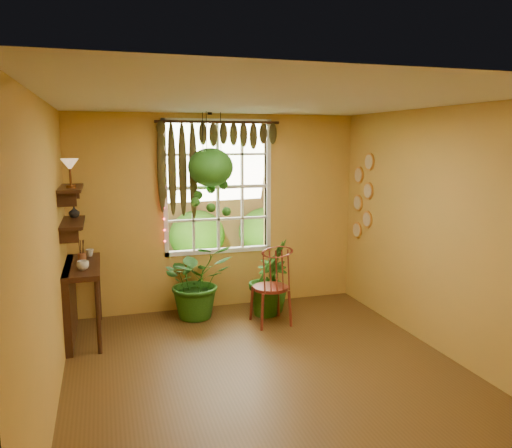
{
  "coord_description": "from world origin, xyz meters",
  "views": [
    {
      "loc": [
        -1.52,
        -4.46,
        2.34
      ],
      "look_at": [
        0.21,
        1.15,
        1.35
      ],
      "focal_mm": 35.0,
      "sensor_mm": 36.0,
      "label": 1
    }
  ],
  "objects_px": {
    "counter_ledge": "(74,293)",
    "potted_plant_mid": "(269,277)",
    "hanging_basket": "(211,173)",
    "potted_plant_left": "(197,280)",
    "windsor_chair": "(272,298)"
  },
  "relations": [
    {
      "from": "counter_ledge",
      "to": "potted_plant_mid",
      "type": "bearing_deg",
      "value": 2.35
    },
    {
      "from": "counter_ledge",
      "to": "hanging_basket",
      "type": "xyz_separation_m",
      "value": [
        1.75,
        0.38,
        1.36
      ]
    },
    {
      "from": "potted_plant_left",
      "to": "hanging_basket",
      "type": "relative_size",
      "value": 0.74
    },
    {
      "from": "potted_plant_mid",
      "to": "potted_plant_left",
      "type": "bearing_deg",
      "value": 169.14
    },
    {
      "from": "potted_plant_left",
      "to": "potted_plant_mid",
      "type": "relative_size",
      "value": 0.98
    },
    {
      "from": "counter_ledge",
      "to": "potted_plant_mid",
      "type": "xyz_separation_m",
      "value": [
        2.47,
        0.1,
        -0.03
      ]
    },
    {
      "from": "counter_ledge",
      "to": "windsor_chair",
      "type": "height_order",
      "value": "windsor_chair"
    },
    {
      "from": "windsor_chair",
      "to": "potted_plant_left",
      "type": "height_order",
      "value": "windsor_chair"
    },
    {
      "from": "windsor_chair",
      "to": "potted_plant_left",
      "type": "bearing_deg",
      "value": 144.28
    },
    {
      "from": "counter_ledge",
      "to": "hanging_basket",
      "type": "distance_m",
      "value": 2.25
    },
    {
      "from": "potted_plant_left",
      "to": "potted_plant_mid",
      "type": "bearing_deg",
      "value": -10.86
    },
    {
      "from": "windsor_chair",
      "to": "counter_ledge",
      "type": "bearing_deg",
      "value": 170.15
    },
    {
      "from": "hanging_basket",
      "to": "windsor_chair",
      "type": "bearing_deg",
      "value": -44.67
    },
    {
      "from": "potted_plant_left",
      "to": "potted_plant_mid",
      "type": "distance_m",
      "value": 0.96
    },
    {
      "from": "windsor_chair",
      "to": "potted_plant_mid",
      "type": "distance_m",
      "value": 0.4
    }
  ]
}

